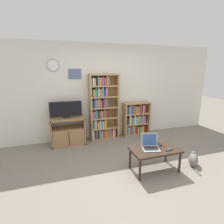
{
  "coord_description": "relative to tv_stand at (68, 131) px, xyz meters",
  "views": [
    {
      "loc": [
        -1.32,
        -2.71,
        1.93
      ],
      "look_at": [
        -0.11,
        1.09,
        0.94
      ],
      "focal_mm": 28.0,
      "sensor_mm": 36.0,
      "label": 1
    }
  ],
  "objects": [
    {
      "name": "laptop",
      "position": [
        1.42,
        -1.71,
        0.16
      ],
      "size": [
        0.37,
        0.37,
        0.27
      ],
      "rotation": [
        0.0,
        0.0,
        -0.26
      ],
      "color": "#B7BABC",
      "rests_on": "coffee_table"
    },
    {
      "name": "bookshelf_tall",
      "position": [
        0.95,
        0.12,
        0.51
      ],
      "size": [
        0.79,
        0.29,
        1.8
      ],
      "color": "tan",
      "rests_on": "ground_plane"
    },
    {
      "name": "television",
      "position": [
        -0.02,
        0.04,
        0.57
      ],
      "size": [
        0.8,
        0.18,
        0.42
      ],
      "color": "black",
      "rests_on": "tv_stand"
    },
    {
      "name": "wall_back",
      "position": [
        1.1,
        0.3,
        0.95
      ],
      "size": [
        6.8,
        0.09,
        2.6
      ],
      "color": "silver",
      "rests_on": "ground_plane"
    },
    {
      "name": "coffee_table",
      "position": [
        1.5,
        -1.77,
        0.04
      ],
      "size": [
        0.91,
        0.52,
        0.45
      ],
      "color": "#332319",
      "rests_on": "ground_plane"
    },
    {
      "name": "tv_stand",
      "position": [
        0.0,
        0.0,
        0.0
      ],
      "size": [
        0.86,
        0.45,
        0.71
      ],
      "color": "#9E754C",
      "rests_on": "ground_plane"
    },
    {
      "name": "remote_near_laptop",
      "position": [
        1.73,
        -1.89,
        0.1
      ],
      "size": [
        0.17,
        0.09,
        0.02
      ],
      "rotation": [
        0.0,
        0.0,
        1.87
      ],
      "color": "#38383A",
      "rests_on": "coffee_table"
    },
    {
      "name": "bookshelf_short",
      "position": [
        1.97,
        0.13,
        0.13
      ],
      "size": [
        0.8,
        0.27,
        0.98
      ],
      "color": "tan",
      "rests_on": "ground_plane"
    },
    {
      "name": "remote_far_from_laptop",
      "position": [
        1.68,
        -1.63,
        0.1
      ],
      "size": [
        0.08,
        0.17,
        0.02
      ],
      "rotation": [
        0.0,
        0.0,
        2.93
      ],
      "color": "black",
      "rests_on": "coffee_table"
    },
    {
      "name": "cat",
      "position": [
        2.37,
        -1.84,
        -0.23
      ],
      "size": [
        0.33,
        0.53,
        0.28
      ],
      "rotation": [
        0.0,
        0.0,
        -0.64
      ],
      "color": "slate",
      "rests_on": "ground_plane"
    },
    {
      "name": "ground_plane",
      "position": [
        1.11,
        -1.72,
        -0.36
      ],
      "size": [
        18.0,
        18.0,
        0.0
      ],
      "primitive_type": "plane",
      "color": "gray"
    }
  ]
}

